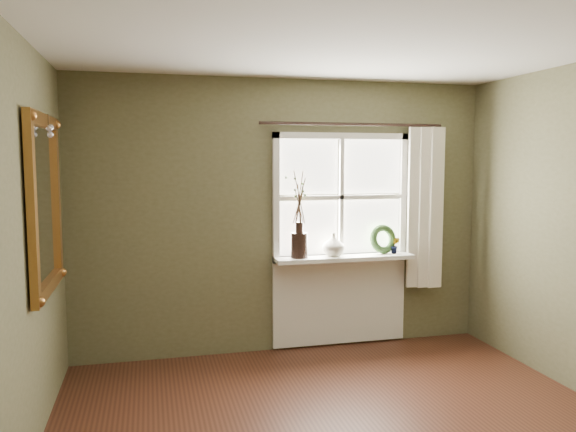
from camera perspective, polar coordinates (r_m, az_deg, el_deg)
The scene contains 13 objects.
ceiling at distance 3.28m, azimuth 9.65°, elevation 18.99°, with size 4.50×4.50×0.00m, color silver.
wall_back at distance 5.41m, azimuth -0.38°, elevation -0.01°, with size 4.00×0.10×2.60m, color brown.
window_frame at distance 5.49m, azimuth 5.39°, elevation 1.93°, with size 1.36×0.06×1.24m.
window_sill at distance 5.45m, azimuth 5.71°, elevation -4.24°, with size 1.36×0.26×0.04m, color white.
window_apron at distance 5.65m, azimuth 5.29°, elevation -8.46°, with size 1.36×0.04×0.88m, color white.
dark_jug at distance 5.30m, azimuth 1.15°, elevation -2.98°, with size 0.16×0.16×0.24m, color black.
cream_vase at distance 5.40m, azimuth 4.65°, elevation -2.92°, with size 0.21×0.21×0.22m, color beige.
wreath at distance 5.62m, azimuth 9.61°, elevation -2.64°, with size 0.29×0.29×0.07m, color #25401C.
potted_plant_left at distance 5.30m, azimuth 1.00°, elevation -3.38°, with size 0.09×0.06×0.17m, color #25401C.
potted_plant_right at distance 5.64m, azimuth 10.82°, elevation -2.94°, with size 0.09×0.07×0.16m, color #25401C.
curtain at distance 5.74m, azimuth 13.65°, elevation 0.81°, with size 0.36×0.12×1.59m, color white.
curtain_rod at distance 5.46m, azimuth 6.67°, elevation 9.24°, with size 0.03×0.03×1.84m, color black.
gilt_mirror at distance 4.21m, azimuth -23.46°, elevation 1.16°, with size 0.10×1.03×1.23m.
Camera 1 is at (-1.27, -2.93, 1.84)m, focal length 35.00 mm.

